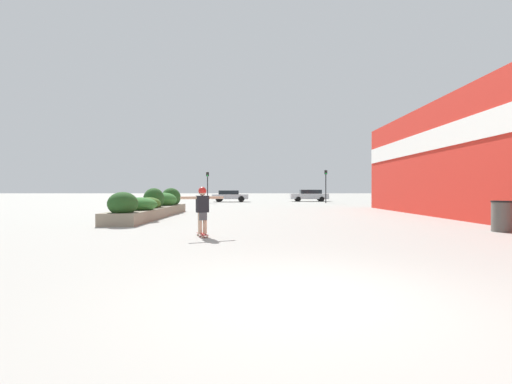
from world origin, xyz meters
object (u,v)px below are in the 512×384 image
car_center_left (309,195)px  traffic_light_left (208,182)px  skateboarder (202,205)px  traffic_light_right (326,181)px  trash_bin (502,216)px  skateboard (202,234)px  car_leftmost (230,196)px

car_center_left → traffic_light_left: 13.43m
skateboarder → traffic_light_right: traffic_light_right is taller
car_center_left → trash_bin: bearing=-177.4°
skateboard → car_center_left: car_center_left is taller
car_leftmost → car_center_left: (9.89, 1.75, 0.02)m
traffic_light_right → skateboarder: bearing=-109.1°
skateboard → traffic_light_right: 28.85m
skateboard → skateboarder: 0.88m
skateboard → traffic_light_right: (9.43, 27.16, 2.38)m
car_center_left → traffic_light_right: bearing=-170.9°
skateboard → trash_bin: bearing=-17.9°
skateboard → car_leftmost: (-1.36, 31.00, 0.68)m
car_leftmost → car_center_left: car_center_left is taller
skateboard → skateboarder: (0.00, -0.00, 0.88)m
car_leftmost → traffic_light_left: bearing=-29.0°
trash_bin → car_center_left: bearing=92.6°
trash_bin → traffic_light_right: 26.04m
car_center_left → skateboarder: bearing=165.4°
traffic_light_left → traffic_light_right: traffic_light_right is taller
car_leftmost → traffic_light_left: (-2.18, -3.95, 1.57)m
traffic_light_left → skateboard: bearing=-82.5°
skateboarder → car_leftmost: (-1.36, 31.00, -0.20)m
skateboard → car_center_left: 33.85m
skateboarder → car_leftmost: bearing=67.8°
car_center_left → traffic_light_left: (-12.07, -5.69, 1.54)m
skateboard → car_leftmost: size_ratio=0.17×
car_leftmost → traffic_light_right: traffic_light_right is taller
skateboarder → car_center_left: bearing=50.6°
skateboarder → trash_bin: size_ratio=1.35×
car_leftmost → traffic_light_left: traffic_light_left is taller
skateboarder → traffic_light_left: 27.32m
car_leftmost → traffic_light_right: (10.79, -3.84, 1.70)m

